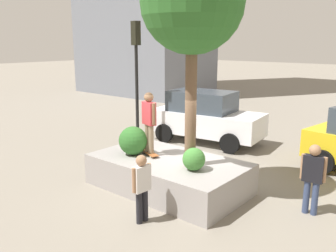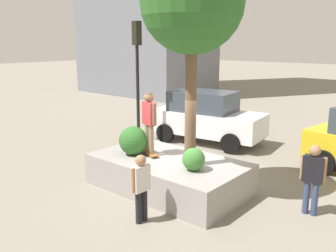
% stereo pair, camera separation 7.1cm
% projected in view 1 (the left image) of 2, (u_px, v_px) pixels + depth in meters
% --- Properties ---
extents(ground_plane, '(120.00, 120.00, 0.00)m').
position_uv_depth(ground_plane, '(183.00, 186.00, 9.94)').
color(ground_plane, gray).
extents(planter_ledge, '(4.10, 2.33, 0.83)m').
position_uv_depth(planter_ledge, '(168.00, 174.00, 9.69)').
color(planter_ledge, gray).
rests_on(planter_ledge, ground).
extents(plaza_tree, '(2.40, 2.40, 5.12)m').
position_uv_depth(plaza_tree, '(192.00, 3.00, 8.23)').
color(plaza_tree, brown).
rests_on(plaza_tree, planter_ledge).
extents(boxwood_shrub, '(0.56, 0.56, 0.56)m').
position_uv_depth(boxwood_shrub, '(194.00, 159.00, 8.71)').
color(boxwood_shrub, '#3D7A33').
rests_on(boxwood_shrub, planter_ledge).
extents(hedge_clump, '(0.78, 0.78, 0.78)m').
position_uv_depth(hedge_clump, '(133.00, 141.00, 9.91)').
color(hedge_clump, '#2D6628').
rests_on(hedge_clump, planter_ledge).
extents(skateboard, '(0.82, 0.49, 0.07)m').
position_uv_depth(skateboard, '(149.00, 153.00, 9.94)').
color(skateboard, brown).
rests_on(skateboard, planter_ledge).
extents(skateboarder, '(0.55, 0.30, 1.66)m').
position_uv_depth(skateboarder, '(149.00, 118.00, 9.72)').
color(skateboarder, '#847056').
rests_on(skateboarder, skateboard).
extents(police_car, '(4.51, 2.46, 2.01)m').
position_uv_depth(police_car, '(205.00, 117.00, 14.13)').
color(police_car, white).
rests_on(police_car, ground).
extents(traffic_light_median, '(0.31, 0.36, 4.59)m').
position_uv_depth(traffic_light_median, '(137.00, 62.00, 13.28)').
color(traffic_light_median, black).
rests_on(traffic_light_median, ground).
extents(pedestrian_crossing, '(0.56, 0.26, 1.65)m').
position_uv_depth(pedestrian_crossing, '(313.00, 174.00, 8.14)').
color(pedestrian_crossing, navy).
rests_on(pedestrian_crossing, ground).
extents(bystander_watching, '(0.24, 0.52, 1.54)m').
position_uv_depth(bystander_watching, '(142.00, 184.00, 7.78)').
color(bystander_watching, black).
rests_on(bystander_watching, ground).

